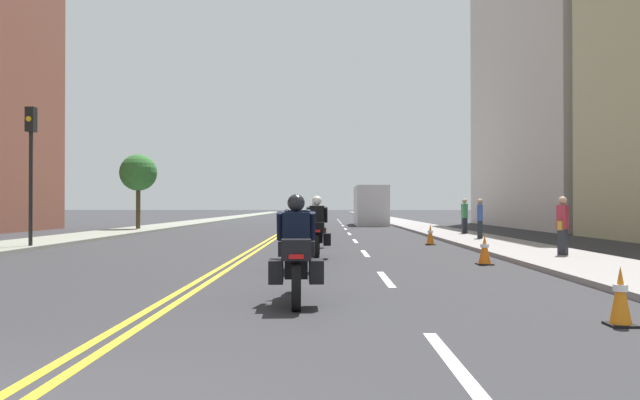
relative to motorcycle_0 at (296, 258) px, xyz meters
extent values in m
plane|color=#2C2C2F|center=(-1.85, 42.76, -0.65)|extent=(264.00, 264.00, 0.00)
cube|color=gray|center=(-10.13, 42.76, -0.59)|extent=(2.84, 144.00, 0.12)
cube|color=gray|center=(6.43, 42.76, -0.59)|extent=(2.84, 144.00, 0.12)
cube|color=yellow|center=(-1.97, 42.76, -0.64)|extent=(0.12, 132.00, 0.01)
cube|color=yellow|center=(-1.73, 42.76, -0.64)|extent=(0.12, 132.00, 0.01)
cube|color=silver|center=(1.58, -3.24, -0.64)|extent=(0.14, 2.40, 0.01)
cube|color=silver|center=(1.58, 2.76, -0.64)|extent=(0.14, 2.40, 0.01)
cube|color=silver|center=(1.58, 8.76, -0.64)|extent=(0.14, 2.40, 0.01)
cube|color=silver|center=(1.58, 14.76, -0.64)|extent=(0.14, 2.40, 0.01)
cube|color=silver|center=(1.58, 20.76, -0.64)|extent=(0.14, 2.40, 0.01)
cube|color=silver|center=(1.58, 26.76, -0.64)|extent=(0.14, 2.40, 0.01)
cube|color=silver|center=(1.58, 32.76, -0.64)|extent=(0.14, 2.40, 0.01)
cube|color=silver|center=(1.58, 38.76, -0.64)|extent=(0.14, 2.40, 0.01)
cube|color=silver|center=(1.58, 44.76, -0.64)|extent=(0.14, 2.40, 0.01)
cube|color=silver|center=(1.58, 50.76, -0.64)|extent=(0.14, 2.40, 0.01)
cube|color=beige|center=(15.40, 29.62, 11.24)|extent=(6.63, 18.53, 23.76)
cube|color=#2D3847|center=(18.74, 29.62, 5.30)|extent=(0.04, 15.57, 0.90)
cube|color=#2D3847|center=(18.74, 29.62, 11.83)|extent=(0.04, 15.57, 0.90)
cylinder|color=black|center=(-0.05, 0.91, -0.33)|extent=(0.16, 0.64, 0.64)
cylinder|color=black|center=(0.04, -0.66, -0.33)|extent=(0.16, 0.64, 0.64)
cube|color=silver|center=(-0.05, 0.91, 0.01)|extent=(0.16, 0.33, 0.04)
cube|color=black|center=(-0.01, 0.12, -0.05)|extent=(0.38, 1.22, 0.40)
cube|color=black|center=(0.03, -0.59, 0.17)|extent=(0.42, 0.38, 0.28)
cube|color=red|center=(0.04, -0.78, 0.09)|extent=(0.20, 0.04, 0.06)
cube|color=black|center=(-0.26, -0.36, -0.15)|extent=(0.22, 0.45, 0.32)
cube|color=black|center=(0.30, -0.33, -0.15)|extent=(0.22, 0.45, 0.32)
cube|color=#B2C1CC|center=(-0.03, 0.63, 0.33)|extent=(0.37, 0.14, 0.36)
cube|color=black|center=(0.00, 0.07, 0.41)|extent=(0.41, 0.28, 0.52)
cylinder|color=black|center=(-0.25, 0.21, 0.46)|extent=(0.12, 0.29, 0.45)
cylinder|color=black|center=(0.23, 0.24, 0.46)|extent=(0.12, 0.29, 0.45)
sphere|color=black|center=(-0.01, 0.10, 0.81)|extent=(0.26, 0.26, 0.26)
cylinder|color=black|center=(-0.20, 5.18, -0.32)|extent=(0.12, 0.65, 0.65)
cylinder|color=black|center=(-0.19, 3.54, -0.32)|extent=(0.12, 0.65, 0.65)
cube|color=silver|center=(-0.20, 5.18, 0.02)|extent=(0.14, 0.32, 0.04)
cube|color=black|center=(-0.19, 4.36, -0.04)|extent=(0.33, 1.24, 0.40)
cube|color=black|center=(-0.19, 3.63, 0.18)|extent=(0.40, 0.36, 0.28)
cube|color=red|center=(-0.18, 3.44, 0.10)|extent=(0.20, 0.03, 0.06)
cube|color=black|center=(-0.47, 3.87, -0.14)|extent=(0.20, 0.44, 0.32)
cube|color=black|center=(0.09, 3.87, -0.14)|extent=(0.20, 0.44, 0.32)
cube|color=#B2C1CC|center=(-0.20, 4.88, 0.34)|extent=(0.36, 0.13, 0.36)
cube|color=black|center=(-0.19, 4.31, 0.41)|extent=(0.40, 0.26, 0.51)
cylinder|color=black|center=(-0.44, 4.46, 0.46)|extent=(0.10, 0.28, 0.45)
cylinder|color=black|center=(0.04, 4.46, 0.46)|extent=(0.10, 0.28, 0.45)
sphere|color=white|center=(-0.19, 4.34, 0.81)|extent=(0.26, 0.26, 0.26)
cylinder|color=black|center=(0.19, 8.26, -0.31)|extent=(0.13, 0.67, 0.67)
cylinder|color=black|center=(0.18, 6.80, -0.31)|extent=(0.13, 0.67, 0.67)
cube|color=silver|center=(0.19, 8.26, 0.04)|extent=(0.14, 0.32, 0.04)
cube|color=black|center=(0.18, 7.53, -0.03)|extent=(0.33, 1.11, 0.40)
cube|color=black|center=(0.18, 6.87, 0.19)|extent=(0.40, 0.36, 0.28)
cube|color=red|center=(0.18, 6.68, 0.11)|extent=(0.20, 0.03, 0.06)
cube|color=black|center=(-0.10, 7.09, -0.13)|extent=(0.20, 0.44, 0.32)
cube|color=black|center=(0.46, 7.09, -0.13)|extent=(0.20, 0.44, 0.32)
cube|color=#B2C1CC|center=(0.18, 7.99, 0.35)|extent=(0.36, 0.12, 0.36)
cube|color=black|center=(0.18, 7.48, 0.47)|extent=(0.40, 0.26, 0.60)
cylinder|color=black|center=(-0.06, 7.63, 0.52)|extent=(0.10, 0.28, 0.45)
cylinder|color=black|center=(0.42, 7.63, 0.52)|extent=(0.10, 0.28, 0.45)
sphere|color=white|center=(0.18, 7.51, 0.90)|extent=(0.26, 0.26, 0.26)
cylinder|color=black|center=(0.09, 12.32, -0.31)|extent=(0.12, 0.68, 0.68)
cylinder|color=black|center=(0.04, 10.83, -0.31)|extent=(0.12, 0.68, 0.68)
cube|color=silver|center=(0.09, 12.32, 0.05)|extent=(0.15, 0.32, 0.04)
cube|color=black|center=(0.06, 11.57, -0.03)|extent=(0.35, 1.14, 0.40)
cube|color=black|center=(0.04, 10.90, 0.19)|extent=(0.41, 0.37, 0.28)
cube|color=red|center=(0.04, 10.71, 0.11)|extent=(0.20, 0.04, 0.06)
cube|color=black|center=(-0.23, 11.13, -0.13)|extent=(0.21, 0.45, 0.32)
cube|color=black|center=(0.33, 11.12, -0.13)|extent=(0.21, 0.45, 0.32)
cube|color=#B2C1CC|center=(0.08, 12.05, 0.35)|extent=(0.36, 0.13, 0.36)
cube|color=black|center=(0.06, 11.52, 0.43)|extent=(0.41, 0.27, 0.51)
cylinder|color=black|center=(-0.17, 11.68, 0.48)|extent=(0.11, 0.28, 0.45)
cylinder|color=black|center=(0.31, 11.67, 0.48)|extent=(0.11, 0.28, 0.45)
sphere|color=white|center=(0.06, 11.55, 0.82)|extent=(0.26, 0.26, 0.26)
cylinder|color=black|center=(-0.07, 16.56, -0.34)|extent=(0.14, 0.61, 0.60)
cylinder|color=black|center=(-0.01, 14.96, -0.34)|extent=(0.14, 0.61, 0.60)
cube|color=silver|center=(-0.07, 16.56, -0.02)|extent=(0.15, 0.32, 0.04)
cube|color=black|center=(-0.04, 15.76, -0.06)|extent=(0.36, 1.23, 0.40)
cube|color=black|center=(-0.02, 15.04, 0.16)|extent=(0.41, 0.37, 0.28)
cube|color=red|center=(-0.01, 14.85, 0.08)|extent=(0.20, 0.04, 0.06)
cube|color=black|center=(-0.30, 15.27, -0.16)|extent=(0.21, 0.45, 0.32)
cube|color=black|center=(0.26, 15.29, -0.16)|extent=(0.21, 0.45, 0.32)
cube|color=#B2C1CC|center=(-0.06, 16.27, 0.32)|extent=(0.36, 0.13, 0.36)
cube|color=black|center=(-0.04, 15.71, 0.41)|extent=(0.41, 0.27, 0.54)
cylinder|color=black|center=(-0.28, 15.85, 0.46)|extent=(0.11, 0.28, 0.45)
cylinder|color=black|center=(0.20, 15.87, 0.46)|extent=(0.11, 0.28, 0.45)
sphere|color=black|center=(-0.04, 15.74, 0.82)|extent=(0.26, 0.26, 0.26)
cylinder|color=black|center=(-0.13, 20.39, -0.32)|extent=(0.13, 0.65, 0.64)
cylinder|color=black|center=(-0.09, 18.91, -0.32)|extent=(0.13, 0.65, 0.64)
cube|color=silver|center=(-0.13, 20.39, 0.02)|extent=(0.15, 0.32, 0.04)
cube|color=black|center=(-0.11, 19.65, -0.04)|extent=(0.35, 1.13, 0.40)
cube|color=black|center=(-0.09, 18.98, 0.18)|extent=(0.41, 0.37, 0.28)
cube|color=red|center=(-0.09, 18.79, 0.10)|extent=(0.20, 0.04, 0.06)
cube|color=black|center=(-0.38, 19.20, -0.14)|extent=(0.21, 0.45, 0.32)
cube|color=black|center=(0.18, 19.21, -0.14)|extent=(0.21, 0.45, 0.32)
cube|color=#B2C1CC|center=(-0.12, 20.12, 0.34)|extent=(0.36, 0.13, 0.36)
cube|color=black|center=(-0.11, 19.60, 0.44)|extent=(0.41, 0.27, 0.56)
cylinder|color=black|center=(-0.35, 19.74, 0.49)|extent=(0.11, 0.28, 0.45)
cylinder|color=black|center=(0.13, 19.76, 0.49)|extent=(0.11, 0.28, 0.45)
sphere|color=white|center=(-0.11, 19.63, 0.86)|extent=(0.26, 0.26, 0.26)
cube|color=black|center=(4.17, 12.56, -0.63)|extent=(0.34, 0.34, 0.03)
cone|color=orange|center=(4.17, 12.56, -0.26)|extent=(0.27, 0.27, 0.72)
cylinder|color=white|center=(4.17, 12.56, -0.17)|extent=(0.18, 0.18, 0.08)
cube|color=black|center=(3.90, -1.61, -0.63)|extent=(0.31, 0.31, 0.03)
cone|color=orange|center=(3.90, -1.61, -0.28)|extent=(0.25, 0.25, 0.68)
cylinder|color=white|center=(3.90, -1.61, -0.20)|extent=(0.17, 0.17, 0.08)
cube|color=black|center=(4.22, 5.50, -0.63)|extent=(0.37, 0.37, 0.03)
cone|color=orange|center=(4.22, 5.50, -0.27)|extent=(0.30, 0.30, 0.68)
cylinder|color=white|center=(4.22, 5.50, -0.19)|extent=(0.20, 0.20, 0.08)
cylinder|color=black|center=(-9.11, 10.28, 1.28)|extent=(0.12, 0.12, 3.84)
cube|color=black|center=(-9.11, 10.28, 3.55)|extent=(0.28, 0.28, 0.80)
sphere|color=yellow|center=(-9.11, 10.13, 3.55)|extent=(0.18, 0.18, 0.18)
cube|color=#232530|center=(6.84, 18.73, -0.23)|extent=(0.21, 0.29, 0.84)
cube|color=#3A8D55|center=(6.84, 18.73, 0.52)|extent=(0.24, 0.37, 0.66)
sphere|color=tan|center=(6.84, 18.73, 0.98)|extent=(0.22, 0.22, 0.22)
cube|color=#262930|center=(6.65, 6.93, -0.25)|extent=(0.33, 0.34, 0.80)
cube|color=#A62D3C|center=(6.65, 6.93, 0.46)|extent=(0.39, 0.42, 0.63)
sphere|color=tan|center=(6.65, 6.93, 0.90)|extent=(0.22, 0.22, 0.22)
cube|color=#B28C30|center=(6.51, 6.75, 0.25)|extent=(0.18, 0.19, 0.24)
cube|color=#20272D|center=(6.49, 14.61, -0.24)|extent=(0.26, 0.32, 0.81)
cube|color=#34529F|center=(6.49, 14.61, 0.49)|extent=(0.30, 0.40, 0.64)
sphere|color=tan|center=(6.49, 14.61, 0.93)|extent=(0.22, 0.22, 0.22)
cube|color=#48A54D|center=(6.54, 14.83, 0.27)|extent=(0.14, 0.18, 0.24)
cylinder|color=#463B23|center=(-10.09, 24.12, 0.62)|extent=(0.24, 0.24, 2.54)
sphere|color=#316E30|center=(-10.09, 24.12, 2.61)|extent=(2.05, 2.05, 2.05)
cube|color=#C4B3BD|center=(3.61, 36.44, 0.45)|extent=(2.00, 1.80, 2.20)
cube|color=silver|center=(3.61, 33.44, 0.75)|extent=(2.20, 5.20, 2.80)
cylinder|color=black|center=(3.61, 36.04, -0.20)|extent=(2.00, 0.90, 0.90)
cylinder|color=black|center=(3.61, 31.84, -0.20)|extent=(2.00, 0.90, 0.90)
camera|label=1|loc=(0.44, -8.55, 0.77)|focal=32.98mm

